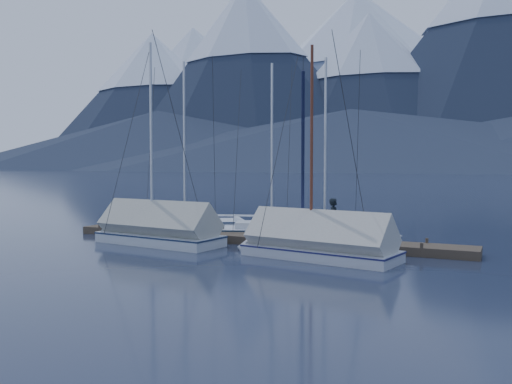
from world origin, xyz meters
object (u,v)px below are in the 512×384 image
(sailboat_open_right, at_px, (335,234))
(person, at_px, (334,219))
(sailboat_open_mid, at_px, (282,234))
(sailboat_covered_far, at_px, (150,233))
(sailboat_open_left, at_px, (195,226))
(sailboat_covered_near, at_px, (308,246))

(sailboat_open_right, distance_m, person, 3.52)
(sailboat_open_mid, height_order, sailboat_covered_far, sailboat_covered_far)
(sailboat_covered_far, bearing_deg, sailboat_open_left, 100.64)
(sailboat_open_right, height_order, sailboat_covered_near, sailboat_open_right)
(sailboat_open_mid, bearing_deg, sailboat_open_right, 24.36)
(sailboat_open_right, bearing_deg, person, -74.19)
(sailboat_open_right, xyz_separation_m, person, (0.92, -3.24, 1.03))
(sailboat_open_mid, xyz_separation_m, person, (3.17, -2.22, 1.03))
(sailboat_open_right, bearing_deg, sailboat_open_left, 179.23)
(sailboat_covered_far, bearing_deg, sailboat_open_mid, 43.11)
(sailboat_open_mid, bearing_deg, sailboat_open_left, 168.27)
(sailboat_open_left, bearing_deg, person, -21.29)
(sailboat_covered_near, xyz_separation_m, person, (0.27, 2.37, 0.76))
(sailboat_open_right, height_order, sailboat_covered_far, sailboat_covered_far)
(sailboat_open_left, relative_size, sailboat_covered_near, 1.13)
(sailboat_open_right, distance_m, sailboat_covered_far, 8.45)
(sailboat_open_right, bearing_deg, sailboat_covered_near, -83.45)
(sailboat_open_left, distance_m, sailboat_covered_far, 5.37)
(person, bearing_deg, sailboat_open_left, 57.04)
(sailboat_covered_near, distance_m, person, 2.50)
(person, bearing_deg, sailboat_covered_far, 92.50)
(sailboat_covered_near, distance_m, sailboat_covered_far, 7.34)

